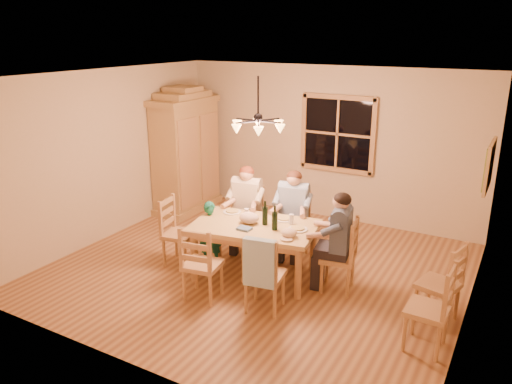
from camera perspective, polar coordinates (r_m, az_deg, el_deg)
The scene contains 33 objects.
floor at distance 7.21m, azimuth 0.22°, elevation -8.78°, with size 5.50×5.50×0.00m, color brown.
ceiling at distance 6.47m, azimuth 0.25°, elevation 13.14°, with size 5.50×5.00×0.02m, color white.
wall_back at distance 8.91m, azimuth 8.11°, elevation 5.49°, with size 5.50×0.02×2.70m, color #CAB88F.
wall_left at distance 8.36m, azimuth -16.52°, elevation 4.10°, with size 0.02×5.00×2.70m, color #CAB88F.
wall_right at distance 5.95m, azimuth 24.07°, elevation -2.20°, with size 0.02×5.00×2.70m, color #CAB88F.
window at distance 8.77m, azimuth 9.31°, elevation 6.57°, with size 1.30×0.06×1.30m.
painting at distance 7.04m, azimuth 25.10°, elevation 2.73°, with size 0.06×0.78×0.64m.
chandelier at distance 6.55m, azimuth 0.24°, elevation 7.69°, with size 0.77×0.68×0.71m.
armoire at distance 9.37m, azimuth -8.00°, elevation 4.26°, with size 0.66×1.40×2.30m.
dining_table at distance 6.76m, azimuth -0.16°, elevation -4.55°, with size 1.80×1.27×0.76m.
chair_far_left at distance 7.70m, azimuth -1.07°, elevation -4.49°, with size 0.50×0.49×0.99m.
chair_far_right at distance 7.49m, azimuth 4.20°, elevation -5.20°, with size 0.50×0.49×0.99m.
chair_near_left at distance 6.41m, azimuth -6.10°, elevation -9.47°, with size 0.50×0.49×0.99m.
chair_near_right at distance 6.12m, azimuth 1.01°, elevation -10.72°, with size 0.50×0.49×0.99m.
chair_end_left at distance 7.34m, azimuth -8.65°, elevation -5.89°, with size 0.49×0.50×0.99m.
chair_end_right at distance 6.64m, azimuth 9.30°, elevation -8.58°, with size 0.49×0.50×0.99m.
adult_woman at distance 7.52m, azimuth -1.10°, elevation -0.70°, with size 0.44×0.48×0.87m.
adult_plaid_man at distance 7.30m, azimuth 4.30°, elevation -1.32°, with size 0.44×0.48×0.87m.
adult_slate_man at distance 6.42m, azimuth 9.54°, elevation -4.27°, with size 0.48×0.44×0.87m.
towel at distance 5.78m, azimuth 0.42°, elevation -8.11°, with size 0.38×0.10×0.58m, color #99BFCF.
wine_bottle_a at distance 6.67m, azimuth 1.04°, elevation -2.39°, with size 0.08×0.08×0.33m, color black.
wine_bottle_b at distance 6.49m, azimuth 2.16°, elevation -2.96°, with size 0.08×0.08×0.33m, color black.
plate_woman at distance 7.15m, azimuth -2.75°, elevation -2.30°, with size 0.26×0.26×0.02m, color white.
plate_plaid at distance 6.88m, azimuth 3.20°, elevation -3.14°, with size 0.26×0.26×0.02m, color white.
plate_slate at distance 6.56m, azimuth 4.79°, elevation -4.28°, with size 0.26×0.26×0.02m, color white.
wine_glass_a at distance 6.92m, azimuth -1.09°, elevation -2.46°, with size 0.06×0.06×0.14m, color silver.
wine_glass_b at distance 6.72m, azimuth 4.05°, elevation -3.12°, with size 0.06×0.06×0.14m, color silver.
cap at distance 6.32m, azimuth 3.81°, elevation -4.66°, with size 0.20×0.20×0.11m, color tan.
napkin at distance 6.54m, azimuth -1.34°, elevation -4.21°, with size 0.18×0.14×0.03m, color slate.
cloth_bundle at distance 6.74m, azimuth -0.79°, elevation -2.97°, with size 0.28×0.22×0.15m, color tan.
child at distance 7.19m, azimuth -5.20°, elevation -4.77°, with size 0.35×0.23×0.95m, color #176B55.
chair_spare_front at distance 5.74m, azimuth 18.84°, elevation -13.93°, with size 0.44×0.45×0.99m.
chair_spare_back at distance 6.27m, azimuth 19.97°, elevation -11.16°, with size 0.51×0.53×0.99m.
Camera 1 is at (3.13, -5.63, 3.23)m, focal length 35.00 mm.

